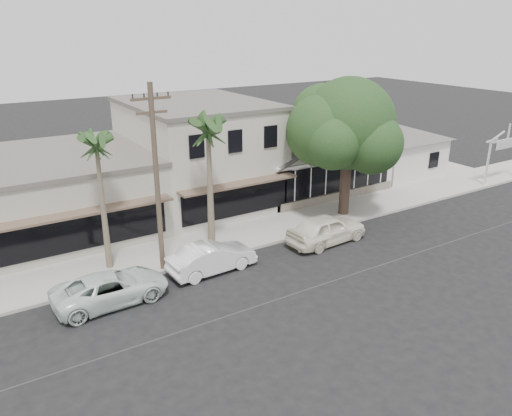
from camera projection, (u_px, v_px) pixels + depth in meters
ground at (374, 267)px, 24.66m from camera, size 140.00×140.00×0.00m
sidewalk_north at (170, 253)px, 26.02m from camera, size 90.00×3.50×0.15m
corner_shop at (304, 152)px, 36.17m from camera, size 10.40×8.60×5.10m
side_cottage at (393, 155)px, 39.86m from camera, size 6.00×6.00×3.00m
arch_sign at (507, 141)px, 36.95m from camera, size 4.12×0.12×3.95m
row_building_near at (198, 155)px, 32.79m from camera, size 8.00×10.00×6.50m
row_building_midnear at (57, 194)px, 28.71m from camera, size 10.00×10.00×4.20m
utility_pole at (156, 177)px, 22.67m from camera, size 1.80×0.24×9.00m
car_0 at (327, 229)px, 27.21m from camera, size 4.83×2.19×1.61m
car_1 at (212, 258)px, 24.04m from camera, size 4.43×1.74×1.44m
car_2 at (111, 288)px, 21.36m from camera, size 4.99×2.44×1.36m
shade_tree at (345, 126)px, 29.65m from camera, size 7.70×6.96×8.54m
palm_east at (208, 128)px, 24.57m from camera, size 3.40×3.40×7.65m
palm_mid at (96, 146)px, 22.32m from camera, size 2.71×2.71×7.22m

